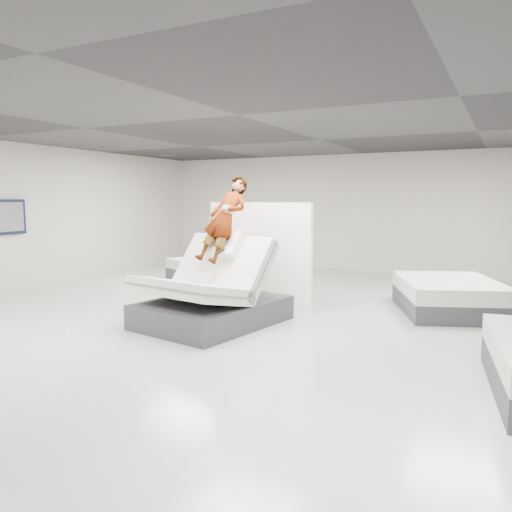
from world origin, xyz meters
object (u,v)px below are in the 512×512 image
flat_bed_left_far (210,270)px  wall_poster (6,217)px  person (225,239)px  divider_panel (259,255)px  remote (221,251)px  hero_bed (211,297)px  flat_bed_right_far (449,296)px

flat_bed_left_far → wall_poster: bearing=-134.2°
person → divider_panel: size_ratio=0.72×
remote → person: bearing=122.2°
person → remote: bearing=-57.8°
person → flat_bed_left_far: size_ratio=0.67×
remote → divider_panel: bearing=103.8°
hero_bed → flat_bed_left_far: size_ratio=1.08×
remote → flat_bed_left_far: 4.54m
flat_bed_right_far → wall_poster: 9.02m
remote → wall_poster: size_ratio=0.15×
divider_panel → flat_bed_left_far: bearing=143.5°
divider_panel → hero_bed: bearing=-89.3°
remote → flat_bed_left_far: size_ratio=0.06×
remote → flat_bed_left_far: bearing=134.5°
hero_bed → person: size_ratio=1.61×
hero_bed → person: bearing=80.1°
flat_bed_right_far → wall_poster: bearing=-165.8°
person → flat_bed_left_far: person is taller
remote → divider_panel: 1.54m
remote → flat_bed_right_far: remote is taller
person → flat_bed_right_far: person is taller
remote → flat_bed_right_far: 4.16m
remote → flat_bed_right_far: bearing=51.3°
person → flat_bed_right_far: size_ratio=0.60×
person → wall_poster: size_ratio=1.60×
remote → flat_bed_right_far: size_ratio=0.06×
divider_panel → wall_poster: size_ratio=2.23×
remote → divider_panel: size_ratio=0.07×
hero_bed → wall_poster: size_ratio=2.58×
wall_poster → flat_bed_right_far: bearing=14.2°
flat_bed_left_far → remote: bearing=-55.5°
divider_panel → wall_poster: wall_poster is taller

